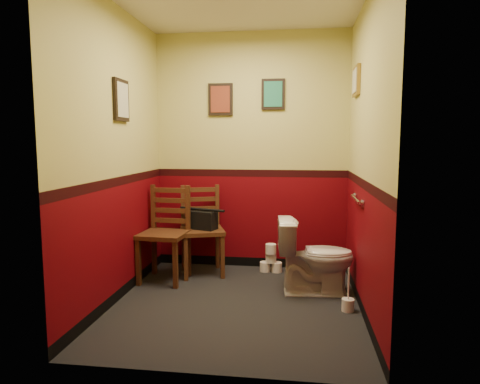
% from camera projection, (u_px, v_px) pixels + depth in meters
% --- Properties ---
extents(floor, '(2.20, 2.40, 0.00)m').
position_uv_depth(floor, '(236.00, 304.00, 3.90)').
color(floor, black).
rests_on(floor, ground).
extents(wall_back, '(2.20, 0.00, 2.70)m').
position_uv_depth(wall_back, '(251.00, 152.00, 4.92)').
color(wall_back, '#58030B').
rests_on(wall_back, ground).
extents(wall_front, '(2.20, 0.00, 2.70)m').
position_uv_depth(wall_front, '(208.00, 162.00, 2.56)').
color(wall_front, '#58030B').
rests_on(wall_front, ground).
extents(wall_left, '(0.00, 2.40, 2.70)m').
position_uv_depth(wall_left, '(117.00, 155.00, 3.88)').
color(wall_left, '#58030B').
rests_on(wall_left, ground).
extents(wall_right, '(0.00, 2.40, 2.70)m').
position_uv_depth(wall_right, '(366.00, 156.00, 3.59)').
color(wall_right, '#58030B').
rests_on(wall_right, ground).
extents(grab_bar, '(0.05, 0.56, 0.06)m').
position_uv_depth(grab_bar, '(356.00, 199.00, 3.89)').
color(grab_bar, silver).
rests_on(grab_bar, wall_right).
extents(framed_print_back_a, '(0.28, 0.04, 0.36)m').
position_uv_depth(framed_print_back_a, '(220.00, 99.00, 4.87)').
color(framed_print_back_a, black).
rests_on(framed_print_back_a, wall_back).
extents(framed_print_back_b, '(0.26, 0.04, 0.34)m').
position_uv_depth(framed_print_back_b, '(273.00, 94.00, 4.79)').
color(framed_print_back_b, black).
rests_on(framed_print_back_b, wall_back).
extents(framed_print_left, '(0.04, 0.30, 0.38)m').
position_uv_depth(framed_print_left, '(121.00, 100.00, 3.92)').
color(framed_print_left, black).
rests_on(framed_print_left, wall_left).
extents(framed_print_right, '(0.04, 0.34, 0.28)m').
position_uv_depth(framed_print_right, '(356.00, 81.00, 4.10)').
color(framed_print_right, olive).
rests_on(framed_print_right, wall_right).
extents(toilet, '(0.77, 0.47, 0.72)m').
position_uv_depth(toilet, '(315.00, 257.00, 4.14)').
color(toilet, white).
rests_on(toilet, floor).
extents(toilet_brush, '(0.11, 0.11, 0.39)m').
position_uv_depth(toilet_brush, '(348.00, 304.00, 3.73)').
color(toilet_brush, silver).
rests_on(toilet_brush, floor).
extents(chair_left, '(0.50, 0.50, 1.00)m').
position_uv_depth(chair_left, '(165.00, 233.00, 4.54)').
color(chair_left, '#502C18').
rests_on(chair_left, floor).
extents(chair_right, '(0.58, 0.58, 0.98)m').
position_uv_depth(chair_right, '(202.00, 230.00, 4.77)').
color(chair_right, '#502C18').
rests_on(chair_right, floor).
extents(handbag, '(0.35, 0.25, 0.23)m').
position_uv_depth(handbag, '(202.00, 220.00, 4.71)').
color(handbag, black).
rests_on(handbag, chair_right).
extents(tp_stack, '(0.25, 0.15, 0.33)m').
position_uv_depth(tp_stack, '(271.00, 260.00, 4.84)').
color(tp_stack, silver).
rests_on(tp_stack, floor).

